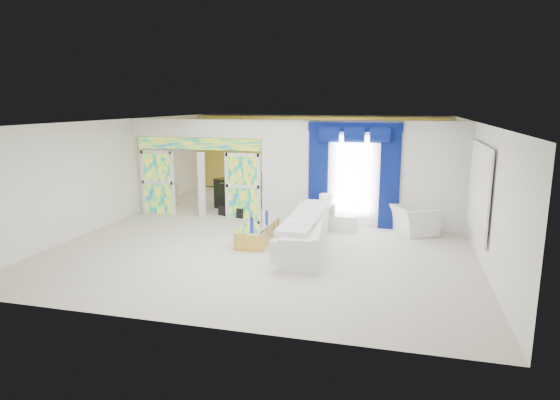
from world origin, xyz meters
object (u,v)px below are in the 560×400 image
(grand_piano, at_px, (249,191))
(white_sofa, at_px, (307,233))
(armchair, at_px, (414,220))
(console_table, at_px, (336,222))
(coffee_table, at_px, (258,232))

(grand_piano, bearing_deg, white_sofa, -37.47)
(white_sofa, bearing_deg, grand_piano, 118.39)
(armchair, distance_m, grand_piano, 5.90)
(armchair, bearing_deg, grand_piano, 42.04)
(console_table, xyz_separation_m, armchair, (2.12, 0.03, 0.18))
(white_sofa, distance_m, coffee_table, 1.39)
(coffee_table, xyz_separation_m, armchair, (3.90, 1.68, 0.16))
(grand_piano, bearing_deg, console_table, -16.60)
(white_sofa, relative_size, armchair, 3.35)
(white_sofa, distance_m, grand_piano, 5.17)
(coffee_table, bearing_deg, white_sofa, -12.53)
(grand_piano, bearing_deg, armchair, -4.42)
(coffee_table, bearing_deg, console_table, 42.82)
(white_sofa, height_order, armchair, armchair)
(white_sofa, bearing_deg, armchair, 32.33)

